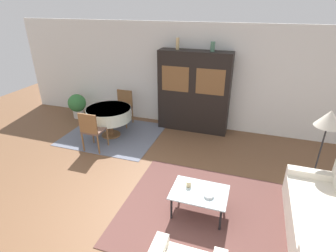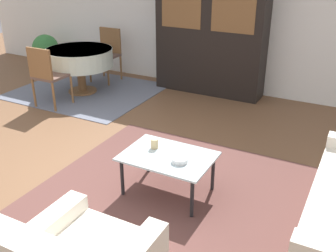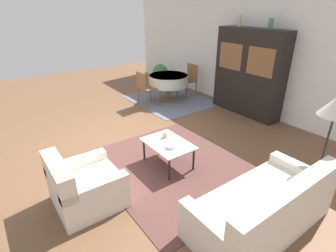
{
  "view_description": "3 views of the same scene",
  "coord_description": "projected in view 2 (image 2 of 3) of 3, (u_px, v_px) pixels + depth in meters",
  "views": [
    {
      "loc": [
        1.63,
        -2.96,
        3.14
      ],
      "look_at": [
        0.2,
        1.4,
        0.95
      ],
      "focal_mm": 28.0,
      "sensor_mm": 36.0,
      "label": 1
    },
    {
      "loc": [
        2.66,
        -2.68,
        2.3
      ],
      "look_at": [
        1.08,
        0.3,
        0.75
      ],
      "focal_mm": 42.0,
      "sensor_mm": 36.0,
      "label": 2
    },
    {
      "loc": [
        4.24,
        -1.99,
        2.58
      ],
      "look_at": [
        1.08,
        0.3,
        0.75
      ],
      "focal_mm": 28.0,
      "sensor_mm": 36.0,
      "label": 3
    }
  ],
  "objects": [
    {
      "name": "dining_chair_far",
      "position": [
        107.0,
        51.0,
        7.18
      ],
      "size": [
        0.44,
        0.44,
        0.94
      ],
      "rotation": [
        0.0,
        0.0,
        3.14
      ],
      "color": "brown",
      "rests_on": "dining_rug"
    },
    {
      "name": "dining_table",
      "position": [
        80.0,
        58.0,
        6.54
      ],
      "size": [
        1.11,
        1.11,
        0.74
      ],
      "color": "brown",
      "rests_on": "dining_rug"
    },
    {
      "name": "area_rug",
      "position": [
        180.0,
        193.0,
        4.01
      ],
      "size": [
        2.75,
        2.35,
        0.01
      ],
      "color": "brown",
      "rests_on": "ground_plane"
    },
    {
      "name": "display_cabinet",
      "position": [
        211.0,
        31.0,
        6.4
      ],
      "size": [
        1.82,
        0.45,
        2.07
      ],
      "color": "black",
      "rests_on": "ground_plane"
    },
    {
      "name": "dining_chair_near",
      "position": [
        47.0,
        73.0,
        5.94
      ],
      "size": [
        0.44,
        0.44,
        0.94
      ],
      "color": "brown",
      "rests_on": "dining_rug"
    },
    {
      "name": "bowl",
      "position": [
        180.0,
        160.0,
        3.72
      ],
      "size": [
        0.15,
        0.15,
        0.05
      ],
      "color": "white",
      "rests_on": "coffee_table"
    },
    {
      "name": "dining_rug",
      "position": [
        87.0,
        91.0,
        6.83
      ],
      "size": [
        2.31,
        1.99,
        0.01
      ],
      "color": "slate",
      "rests_on": "ground_plane"
    },
    {
      "name": "ground_plane",
      "position": [
        67.0,
        180.0,
        4.24
      ],
      "size": [
        14.0,
        14.0,
        0.0
      ],
      "primitive_type": "plane",
      "color": "brown"
    },
    {
      "name": "cup",
      "position": [
        154.0,
        144.0,
        3.97
      ],
      "size": [
        0.08,
        0.08,
        0.1
      ],
      "color": "tan",
      "rests_on": "coffee_table"
    },
    {
      "name": "coffee_table",
      "position": [
        168.0,
        159.0,
        3.86
      ],
      "size": [
        0.88,
        0.63,
        0.42
      ],
      "color": "black",
      "rests_on": "area_rug"
    },
    {
      "name": "wall_back",
      "position": [
        204.0,
        8.0,
        6.59
      ],
      "size": [
        10.0,
        0.06,
        2.7
      ],
      "color": "white",
      "rests_on": "ground_plane"
    },
    {
      "name": "potted_plant",
      "position": [
        46.0,
        50.0,
        7.87
      ],
      "size": [
        0.52,
        0.52,
        0.71
      ],
      "color": "beige",
      "rests_on": "ground_plane"
    }
  ]
}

